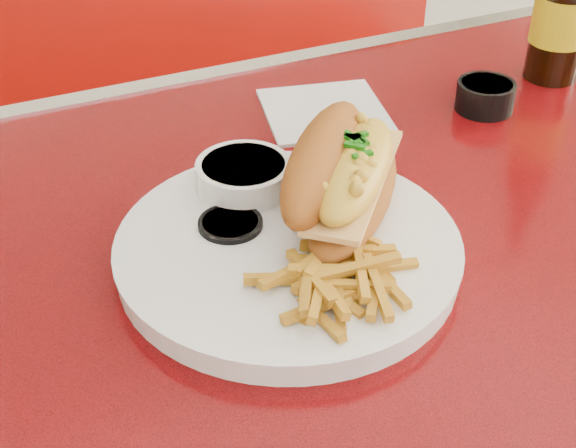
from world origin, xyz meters
name	(u,v)px	position (x,y,z in m)	size (l,w,h in m)	color
diner_table	(445,346)	(0.00, 0.00, 0.61)	(1.23, 0.83, 0.77)	red
booth_bench_far	(202,204)	(0.00, 0.81, 0.29)	(1.20, 0.51, 0.90)	#941009
dinner_plate	(288,250)	(-0.17, 0.01, 0.78)	(0.36, 0.36, 0.02)	white
mac_hoagie	(343,175)	(-0.11, 0.04, 0.83)	(0.21, 0.22, 0.09)	#9D5319
fries_pile	(342,274)	(-0.16, -0.06, 0.80)	(0.10, 0.09, 0.03)	gold
fork	(360,216)	(-0.10, 0.02, 0.79)	(0.03, 0.13, 0.00)	silver
gravy_ramekin	(244,185)	(-0.18, 0.11, 0.80)	(0.09, 0.09, 0.05)	white
sauce_cup_left	(231,233)	(-0.21, 0.05, 0.79)	(0.06, 0.06, 0.03)	black
sauce_cup_right	(485,95)	(0.15, 0.18, 0.79)	(0.08, 0.08, 0.03)	black
paper_napkin	(325,112)	(-0.02, 0.25, 0.77)	(0.14, 0.14, 0.00)	silver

